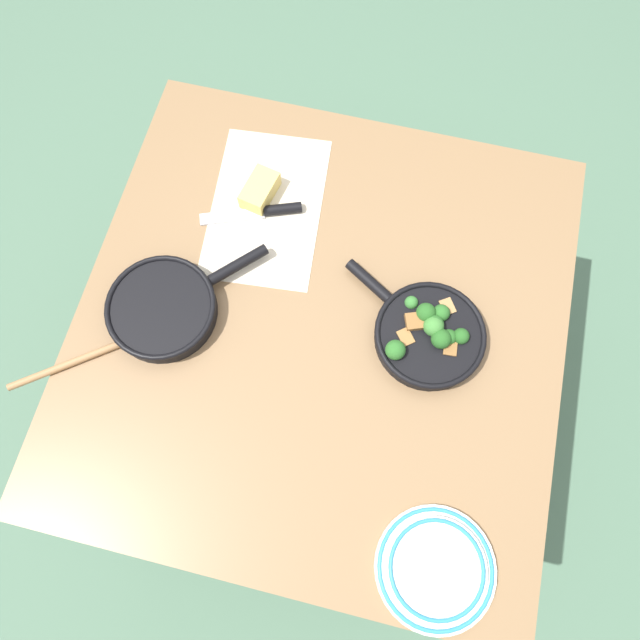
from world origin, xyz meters
name	(u,v)px	position (x,y,z in m)	size (l,w,h in m)	color
ground_plane	(320,393)	(0.00, 0.00, 0.00)	(14.00, 14.00, 0.00)	#51755B
dining_table_red	(320,335)	(0.00, 0.00, 0.68)	(1.06, 1.03, 0.76)	olive
skillet_broccoli	(428,333)	(0.02, -0.22, 0.79)	(0.25, 0.32, 0.07)	black
skillet_eggs	(164,308)	(-0.05, 0.32, 0.78)	(0.31, 0.30, 0.05)	black
wooden_spoon	(115,345)	(-0.15, 0.40, 0.77)	(0.24, 0.31, 0.02)	#A87A4C
parchment_sheet	(267,207)	(0.24, 0.18, 0.76)	(0.41, 0.28, 0.00)	beige
grater_knife	(266,211)	(0.23, 0.18, 0.77)	(0.11, 0.23, 0.02)	silver
cheese_block	(260,190)	(0.27, 0.20, 0.78)	(0.11, 0.08, 0.05)	#EACC66
dinner_plate_stack	(436,569)	(-0.42, -0.32, 0.77)	(0.23, 0.23, 0.03)	silver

